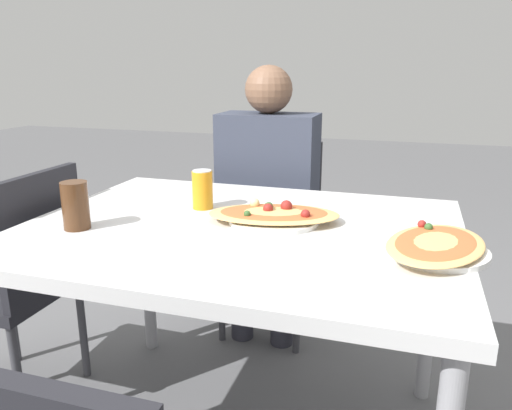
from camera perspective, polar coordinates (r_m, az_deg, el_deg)
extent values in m
cube|color=silver|center=(1.45, -1.78, -3.10)|extent=(1.24, 0.95, 0.04)
cylinder|color=#99999E|center=(2.17, -12.30, -7.49)|extent=(0.05, 0.05, 0.71)
cylinder|color=#99999E|center=(1.92, 19.27, -11.27)|extent=(0.05, 0.05, 0.71)
cube|color=black|center=(2.25, 1.56, -4.23)|extent=(0.40, 0.40, 0.04)
cube|color=black|center=(2.35, 2.84, 2.42)|extent=(0.38, 0.03, 0.41)
cylinder|color=#38383D|center=(2.15, 4.70, -11.79)|extent=(0.03, 0.03, 0.41)
cylinder|color=#38383D|center=(2.24, -3.97, -10.59)|extent=(0.03, 0.03, 0.41)
cylinder|color=#38383D|center=(2.45, 6.49, -8.23)|extent=(0.03, 0.03, 0.41)
cylinder|color=#38383D|center=(2.53, -1.15, -7.34)|extent=(0.03, 0.03, 0.41)
cube|color=black|center=(2.00, -26.64, -8.56)|extent=(0.40, 0.40, 0.04)
cube|color=black|center=(1.81, -23.25, -3.05)|extent=(0.03, 0.38, 0.41)
cylinder|color=#38383D|center=(2.31, -26.14, -11.35)|extent=(0.03, 0.03, 0.41)
cylinder|color=#38383D|center=(1.89, -25.53, -17.58)|extent=(0.03, 0.03, 0.41)
cylinder|color=#38383D|center=(2.11, -19.20, -13.24)|extent=(0.03, 0.03, 0.41)
cylinder|color=#2D2D38|center=(2.20, 3.01, -10.45)|extent=(0.10, 0.10, 0.45)
cylinder|color=#2D2D38|center=(2.25, -1.60, -9.84)|extent=(0.10, 0.10, 0.45)
cube|color=#333847|center=(2.14, 1.39, 3.00)|extent=(0.41, 0.22, 0.55)
sphere|color=brown|center=(2.08, 1.46, 13.07)|extent=(0.20, 0.20, 0.20)
cylinder|color=white|center=(1.48, 2.03, -1.68)|extent=(0.27, 0.27, 0.01)
ellipsoid|color=#E0AD66|center=(1.47, 2.04, -1.05)|extent=(0.42, 0.30, 0.02)
ellipsoid|color=#D16033|center=(1.47, 2.04, -0.82)|extent=(0.35, 0.24, 0.01)
sphere|color=beige|center=(1.53, -0.15, 0.22)|extent=(0.03, 0.03, 0.03)
sphere|color=maroon|center=(1.43, 5.67, -1.05)|extent=(0.03, 0.03, 0.03)
sphere|color=#335928|center=(1.49, 1.45, -0.19)|extent=(0.03, 0.03, 0.03)
sphere|color=maroon|center=(1.47, 1.39, -0.39)|extent=(0.03, 0.03, 0.03)
sphere|color=maroon|center=(1.49, 3.50, -0.12)|extent=(0.04, 0.04, 0.04)
sphere|color=#335928|center=(1.43, -1.01, -1.03)|extent=(0.02, 0.02, 0.02)
cylinder|color=orange|center=(1.61, -6.13, 1.74)|extent=(0.07, 0.07, 0.12)
cylinder|color=silver|center=(1.60, -6.20, 3.91)|extent=(0.06, 0.06, 0.00)
cylinder|color=#4C2D19|center=(1.49, -19.93, -0.05)|extent=(0.07, 0.07, 0.14)
cylinder|color=white|center=(1.31, 19.76, -4.95)|extent=(0.26, 0.26, 0.01)
ellipsoid|color=#E0AD66|center=(1.30, 19.83, -4.25)|extent=(0.31, 0.39, 0.02)
ellipsoid|color=#D16033|center=(1.30, 19.86, -4.00)|extent=(0.26, 0.32, 0.01)
sphere|color=maroon|center=(1.41, 18.44, -2.11)|extent=(0.02, 0.02, 0.02)
sphere|color=#335928|center=(1.39, 19.12, -2.42)|extent=(0.02, 0.02, 0.02)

